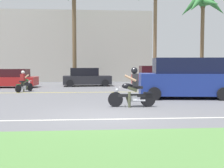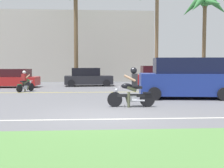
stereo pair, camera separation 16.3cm
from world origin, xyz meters
name	(u,v)px [view 1 (the left image)]	position (x,y,z in m)	size (l,w,h in m)	color
ground	(101,104)	(0.00, 3.00, -0.02)	(56.00, 30.00, 0.04)	slate
grass_median	(116,155)	(0.00, -4.10, 0.03)	(56.00, 3.80, 0.06)	#548442
lane_line_near	(106,119)	(0.00, -0.53, 0.00)	(50.40, 0.12, 0.01)	silver
lane_line_far	(98,92)	(0.00, 8.19, 0.00)	(50.40, 0.12, 0.01)	yellow
motorcyclist	(132,90)	(1.21, 1.98, 0.68)	(1.93, 0.63, 1.61)	black
suv_nearby	(185,79)	(4.39, 4.84, 1.00)	(4.89, 2.65, 2.06)	navy
parked_car_0	(9,79)	(-6.62, 12.42, 0.66)	(4.28, 2.08, 1.41)	#AD1E1E
parked_car_1	(86,77)	(-0.83, 13.50, 0.69)	(3.96, 2.08, 1.47)	#232328
parked_car_2	(157,77)	(4.92, 13.02, 0.76)	(4.20, 1.96, 1.64)	#AD1E1E
palm_tree_2	(203,8)	(9.34, 14.81, 6.66)	(4.23, 4.42, 8.01)	brown
motorcyclist_distant	(24,83)	(-4.72, 8.92, 0.57)	(0.82, 1.47, 1.35)	black
building_far	(73,47)	(-2.29, 21.00, 3.59)	(16.18, 4.00, 7.18)	#BCB7AD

